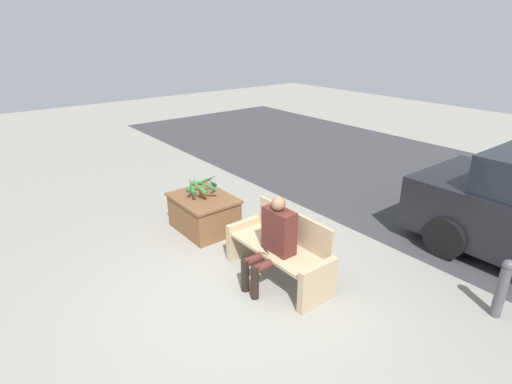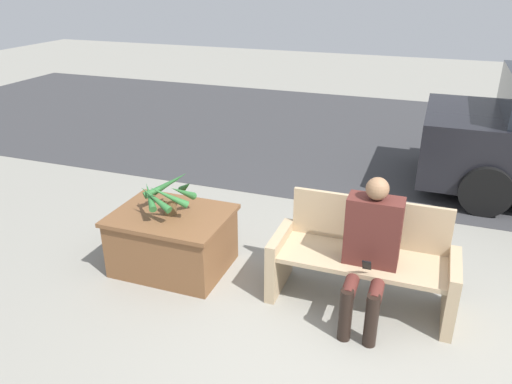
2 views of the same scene
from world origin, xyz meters
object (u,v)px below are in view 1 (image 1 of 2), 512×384
at_px(person_seated, 274,238).
at_px(bollard_post, 502,287).
at_px(planter_box, 204,212).
at_px(bench, 281,249).
at_px(potted_plant, 202,185).

bearing_deg(person_seated, bollard_post, 37.83).
xyz_separation_m(person_seated, planter_box, (-1.86, 0.10, -0.35)).
distance_m(bench, person_seated, 0.33).
distance_m(bench, potted_plant, 1.84).
relative_size(bench, planter_box, 1.43).
relative_size(bench, potted_plant, 2.73).
distance_m(person_seated, planter_box, 1.89).
bearing_deg(bench, potted_plant, -176.81).
bearing_deg(bollard_post, person_seated, -142.17).
distance_m(person_seated, potted_plant, 1.87).
xyz_separation_m(person_seated, bollard_post, (2.08, 1.62, -0.27)).
xyz_separation_m(bench, potted_plant, (-1.79, -0.10, 0.39)).
bearing_deg(planter_box, bollard_post, 21.08).
bearing_deg(bollard_post, bench, -146.43).
relative_size(person_seated, potted_plant, 2.14).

